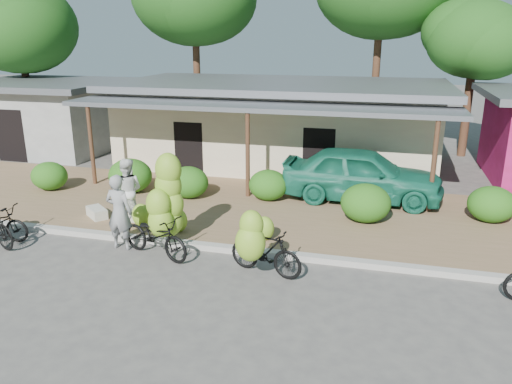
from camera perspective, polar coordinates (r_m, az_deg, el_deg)
ground at (r=10.97m, az=-9.72°, el=-10.55°), size 100.00×100.00×0.00m
sidewalk at (r=15.24m, az=-2.05°, el=-1.88°), size 60.00×6.00×0.12m
curb at (r=12.59m, az=-6.01°, el=-6.18°), size 60.00×0.25×0.15m
shop_main at (r=20.41m, az=2.74°, el=7.89°), size 13.00×8.50×3.35m
shop_grey at (r=25.16m, az=-22.80°, el=8.14°), size 7.00×6.00×3.15m
tree_back_left at (r=28.26m, az=-25.66°, el=16.87°), size 5.65×5.56×7.74m
tree_near_right at (r=23.58m, az=23.33°, el=15.98°), size 4.21×4.01×6.62m
hedge_0 at (r=18.15m, az=-22.54°, el=1.71°), size 1.22×1.10×0.95m
hedge_1 at (r=16.99m, az=-14.17°, el=1.83°), size 1.45×1.30×1.13m
hedge_2 at (r=16.07m, az=-7.74°, el=1.11°), size 1.30×1.17×1.01m
hedge_3 at (r=15.71m, az=1.42°, el=0.80°), size 1.24×1.12×0.97m
hedge_4 at (r=14.18m, az=12.42°, el=-1.24°), size 1.39×1.25×1.08m
hedge_5 at (r=15.33m, az=25.34°, el=-1.28°), size 1.29×1.16×1.01m
bike_center at (r=12.22m, az=-10.78°, el=-2.83°), size 2.13×1.49×2.46m
bike_right at (r=10.88m, az=0.59°, el=-6.34°), size 1.85×1.39×1.69m
loose_banana_a at (r=13.91m, az=-12.98°, el=-2.59°), size 0.52×0.44×0.65m
loose_banana_b at (r=13.35m, az=-8.92°, el=-3.22°), size 0.51×0.44×0.64m
loose_banana_c at (r=12.68m, az=0.98°, el=-4.16°), size 0.50×0.43×0.63m
sack_near at (r=14.49m, az=-14.04°, el=-2.58°), size 0.92×0.60×0.30m
sack_far at (r=15.00m, az=-17.73°, el=-2.25°), size 0.82×0.77×0.28m
vendor at (r=12.71m, az=-15.36°, el=-2.24°), size 0.72×0.50×1.92m
bystander at (r=14.17m, az=-14.53°, el=0.16°), size 0.99×0.84×1.81m
teal_van at (r=15.93m, az=11.97°, el=2.00°), size 4.97×2.03×1.69m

